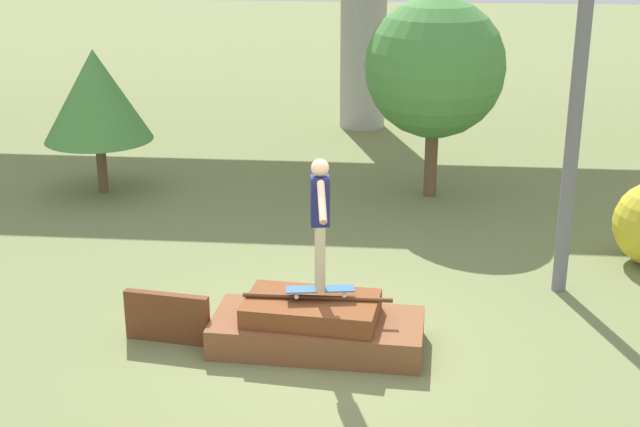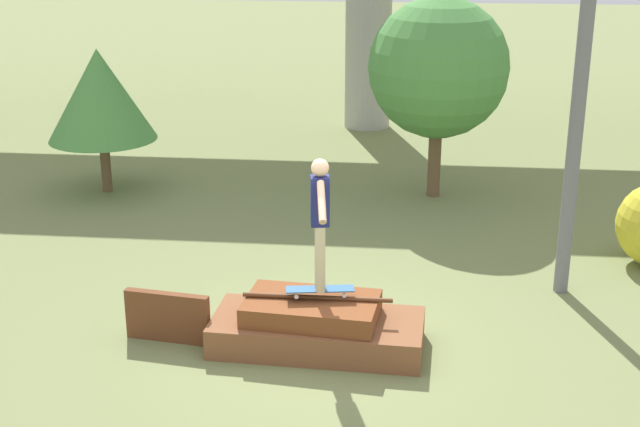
# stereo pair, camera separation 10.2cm
# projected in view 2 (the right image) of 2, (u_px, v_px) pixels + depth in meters

# --- Properties ---
(ground_plane) EXTENTS (80.00, 80.00, 0.00)m
(ground_plane) POSITION_uv_depth(u_px,v_px,m) (317.00, 347.00, 11.15)
(ground_plane) COLOR olive
(scrap_pile) EXTENTS (2.66, 1.26, 0.70)m
(scrap_pile) POSITION_uv_depth(u_px,v_px,m) (316.00, 326.00, 11.06)
(scrap_pile) COLOR brown
(scrap_pile) RESTS_ON ground_plane
(scrap_plank_loose) EXTENTS (1.11, 0.27, 0.66)m
(scrap_plank_loose) POSITION_uv_depth(u_px,v_px,m) (168.00, 317.00, 11.20)
(scrap_plank_loose) COLOR brown
(scrap_plank_loose) RESTS_ON ground_plane
(skateboard) EXTENTS (0.86, 0.33, 0.09)m
(skateboard) POSITION_uv_depth(u_px,v_px,m) (320.00, 290.00, 10.90)
(skateboard) COLOR #23517F
(skateboard) RESTS_ON scrap_pile
(skater) EXTENTS (0.28, 1.24, 1.65)m
(skater) POSITION_uv_depth(u_px,v_px,m) (320.00, 215.00, 10.57)
(skater) COLOR #C6B78E
(skater) RESTS_ON skateboard
(utility_pole) EXTENTS (1.30, 0.20, 6.36)m
(utility_pole) POSITION_uv_depth(u_px,v_px,m) (583.00, 60.00, 11.65)
(utility_pole) COLOR slate
(utility_pole) RESTS_ON ground_plane
(tree_behind_left) EXTENTS (2.55, 2.55, 3.71)m
(tree_behind_left) POSITION_uv_depth(u_px,v_px,m) (438.00, 68.00, 16.04)
(tree_behind_left) COLOR brown
(tree_behind_left) RESTS_ON ground_plane
(tree_behind_right) EXTENTS (2.02, 2.02, 2.73)m
(tree_behind_right) POSITION_uv_depth(u_px,v_px,m) (100.00, 95.00, 16.49)
(tree_behind_right) COLOR brown
(tree_behind_right) RESTS_ON ground_plane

